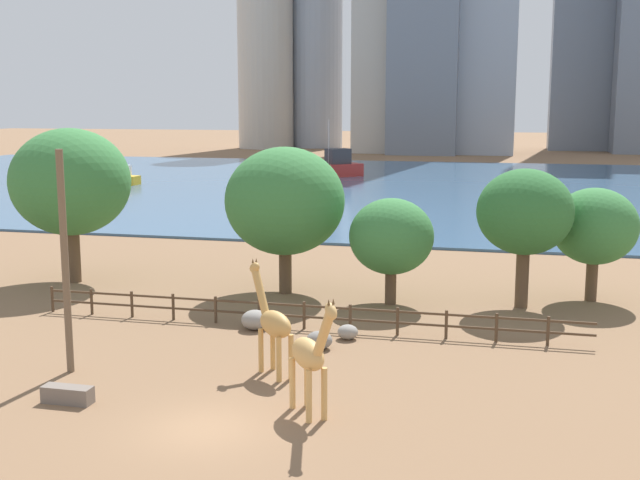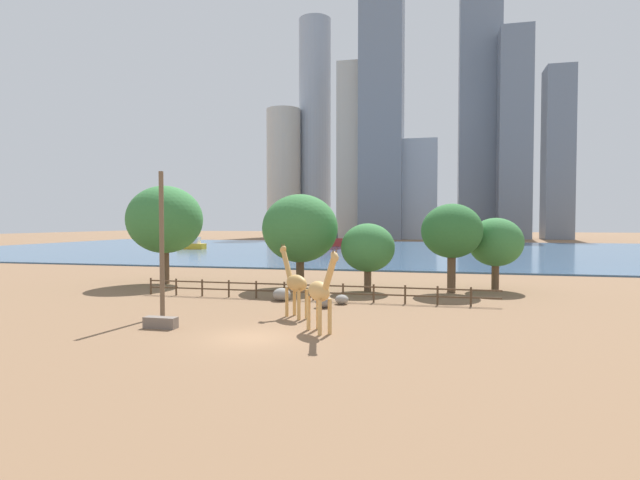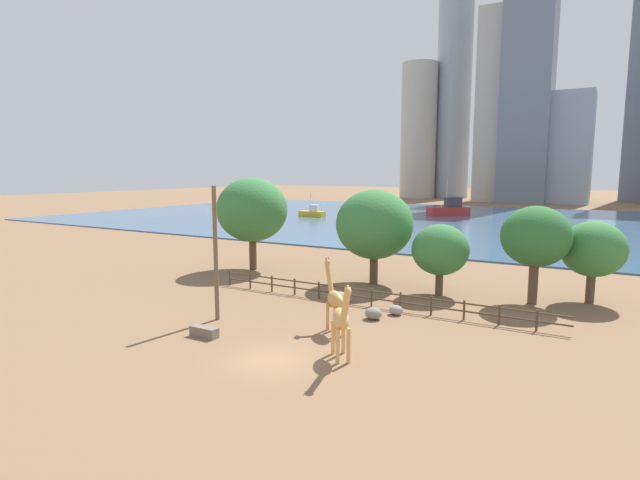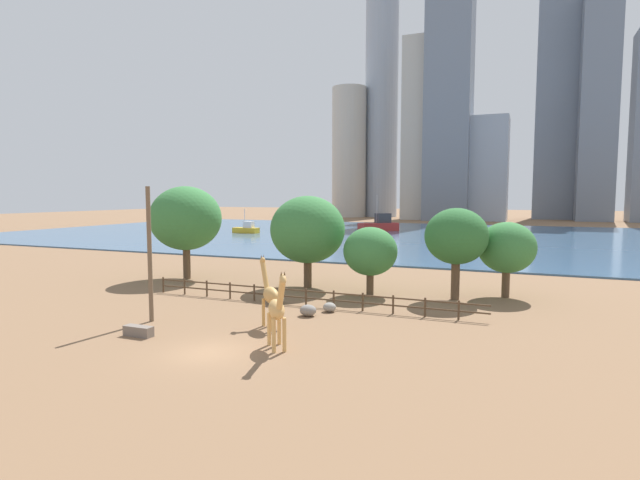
# 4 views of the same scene
# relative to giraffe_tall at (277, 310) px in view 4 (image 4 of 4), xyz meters

# --- Properties ---
(ground_plane) EXTENTS (400.00, 400.00, 0.00)m
(ground_plane) POSITION_rel_giraffe_tall_xyz_m (-3.03, 78.14, -2.11)
(ground_plane) COLOR brown
(harbor_water) EXTENTS (180.00, 86.00, 0.20)m
(harbor_water) POSITION_rel_giraffe_tall_xyz_m (-3.03, 75.14, -2.01)
(harbor_water) COLOR #3D6084
(harbor_water) RESTS_ON ground
(giraffe_tall) EXTENTS (2.40, 2.81, 4.41)m
(giraffe_tall) POSITION_rel_giraffe_tall_xyz_m (0.00, 0.00, 0.00)
(giraffe_tall) COLOR tan
(giraffe_tall) RESTS_ON ground
(giraffe_companion) EXTENTS (2.51, 2.34, 4.37)m
(giraffe_companion) POSITION_rel_giraffe_tall_xyz_m (-2.43, 3.74, -0.05)
(giraffe_companion) COLOR tan
(giraffe_companion) RESTS_ON ground
(utility_pole) EXTENTS (0.28, 0.28, 8.68)m
(utility_pole) POSITION_rel_giraffe_tall_xyz_m (-10.24, 2.12, 2.23)
(utility_pole) COLOR brown
(utility_pole) RESTS_ON ground
(boulder_near_fence) EXTENTS (1.13, 1.03, 0.77)m
(boulder_near_fence) POSITION_rel_giraffe_tall_xyz_m (-1.49, 7.31, -1.73)
(boulder_near_fence) COLOR gray
(boulder_near_fence) RESTS_ON ground
(boulder_by_pole) EXTENTS (1.29, 1.22, 0.92)m
(boulder_by_pole) POSITION_rel_giraffe_tall_xyz_m (-5.10, 9.50, -1.65)
(boulder_by_pole) COLOR gray
(boulder_by_pole) RESTS_ON ground
(boulder_small) EXTENTS (0.92, 0.88, 0.66)m
(boulder_small) POSITION_rel_giraffe_tall_xyz_m (-0.60, 9.00, -1.78)
(boulder_small) COLOR gray
(boulder_small) RESTS_ON ground
(feeding_trough) EXTENTS (1.80, 0.60, 0.60)m
(feeding_trough) POSITION_rel_giraffe_tall_xyz_m (-8.56, -0.88, -1.81)
(feeding_trough) COLOR #72665B
(feeding_trough) RESTS_ON ground
(enclosure_fence) EXTENTS (26.12, 0.14, 1.30)m
(enclosure_fence) POSITION_rel_giraffe_tall_xyz_m (-3.44, 10.14, -1.35)
(enclosure_fence) COLOR #4C3826
(enclosure_fence) RESTS_ON ground
(tree_left_large) EXTENTS (4.40, 4.40, 5.56)m
(tree_left_large) POSITION_rel_giraffe_tall_xyz_m (0.26, 15.83, 1.45)
(tree_left_large) COLOR brown
(tree_left_large) RESTS_ON ground
(tree_center_broad) EXTENTS (4.85, 4.85, 7.15)m
(tree_center_broad) POSITION_rel_giraffe_tall_xyz_m (6.92, 16.71, 2.81)
(tree_center_broad) COLOR brown
(tree_center_broad) RESTS_ON ground
(tree_right_tall) EXTENTS (6.54, 6.54, 8.08)m
(tree_right_tall) POSITION_rel_giraffe_tall_xyz_m (-5.76, 16.84, 3.00)
(tree_right_tall) COLOR brown
(tree_right_tall) RESTS_ON ground
(tree_left_small) EXTENTS (4.49, 4.49, 6.02)m
(tree_left_small) POSITION_rel_giraffe_tall_xyz_m (10.53, 19.08, 1.86)
(tree_left_small) COLOR brown
(tree_left_small) RESTS_ON ground
(tree_right_small) EXTENTS (6.86, 6.86, 8.99)m
(tree_right_small) POSITION_rel_giraffe_tall_xyz_m (-18.56, 16.58, 3.77)
(tree_right_small) COLOR brown
(tree_right_small) RESTS_ON ground
(boat_ferry) EXTENTS (8.54, 8.54, 8.00)m
(boat_ferry) POSITION_rel_giraffe_tall_xyz_m (-18.70, 85.20, -0.58)
(boat_ferry) COLOR #B22D28
(boat_ferry) RESTS_ON harbor_water
(boat_sailboat) EXTENTS (5.69, 2.22, 5.06)m
(boat_sailboat) POSITION_rel_giraffe_tall_xyz_m (-42.76, 67.98, -1.07)
(boat_sailboat) COLOR gold
(boat_sailboat) RESTS_ON harbor_water
(skyline_tower_needle) EXTENTS (14.57, 11.38, 96.57)m
(skyline_tower_needle) POSITION_rel_giraffe_tall_xyz_m (20.37, 167.00, 46.17)
(skyline_tower_needle) COLOR slate
(skyline_tower_needle) RESTS_ON ground
(skyline_tower_glass) EXTENTS (12.88, 12.88, 48.22)m
(skyline_tower_glass) POSITION_rel_giraffe_tall_xyz_m (-51.08, 156.65, 22.00)
(skyline_tower_glass) COLOR #B7B2A8
(skyline_tower_glass) RESTS_ON ground
(skyline_block_left) EXTENTS (14.09, 13.00, 89.99)m
(skyline_block_left) POSITION_rel_giraffe_tall_xyz_m (-12.66, 143.51, 42.88)
(skyline_block_left) COLOR slate
(skyline_block_left) RESTS_ON ground
(skyline_block_right) EXTENTS (12.16, 14.05, 32.92)m
(skyline_block_right) POSITION_rel_giraffe_tall_xyz_m (-0.41, 147.48, 14.35)
(skyline_block_right) COLOR #939EAD
(skyline_block_right) RESTS_ON ground
(skyline_tower_short) EXTENTS (10.59, 9.60, 70.93)m
(skyline_tower_short) POSITION_rel_giraffe_tall_xyz_m (30.96, 155.86, 33.35)
(skyline_tower_short) COLOR slate
(skyline_tower_short) RESTS_ON ground
(skyline_block_wide) EXTENTS (12.28, 12.28, 83.20)m
(skyline_block_wide) POSITION_rel_giraffe_tall_xyz_m (-40.50, 163.16, 39.49)
(skyline_block_wide) COLOR #939EAD
(skyline_block_wide) RESTS_ON ground
(skyline_tower_far) EXTENTS (10.88, 13.54, 59.85)m
(skyline_tower_far) POSITION_rel_giraffe_tall_xyz_m (-22.26, 148.01, 27.81)
(skyline_tower_far) COLOR #B7B2A8
(skyline_tower_far) RESTS_ON ground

